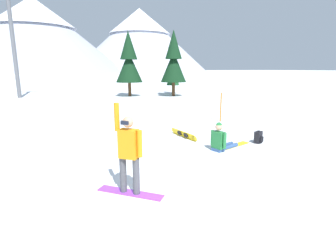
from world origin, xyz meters
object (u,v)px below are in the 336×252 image
at_px(snowboarder_foreground, 129,153).
at_px(backpack_black, 258,137).
at_px(pine_tree_slender, 173,73).
at_px(loose_snowboard_near_right, 183,134).
at_px(ski_lift_tower, 12,30).
at_px(pine_tree_twin, 129,61).
at_px(pine_tree_short, 174,61).
at_px(snowboarder_midground, 222,140).
at_px(trail_marker_pole, 221,107).

relative_size(snowboarder_foreground, backpack_black, 4.26).
relative_size(backpack_black, pine_tree_slender, 0.11).
relative_size(loose_snowboard_near_right, pine_tree_slender, 0.42).
relative_size(loose_snowboard_near_right, ski_lift_tower, 0.16).
xyz_separation_m(pine_tree_slender, pine_tree_twin, (-5.24, -0.88, 1.16)).
distance_m(loose_snowboard_near_right, pine_tree_short, 16.63).
xyz_separation_m(snowboarder_midground, backpack_black, (1.76, 0.13, -0.13)).
distance_m(pine_tree_slender, pine_tree_twin, 5.44).
height_order(snowboarder_midground, ski_lift_tower, ski_lift_tower).
distance_m(trail_marker_pole, pine_tree_slender, 16.15).
height_order(snowboarder_foreground, ski_lift_tower, ski_lift_tower).
bearing_deg(pine_tree_short, ski_lift_tower, 161.11).
bearing_deg(backpack_black, pine_tree_twin, 88.06).
height_order(backpack_black, trail_marker_pole, trail_marker_pole).
bearing_deg(pine_tree_twin, backpack_black, -91.94).
bearing_deg(ski_lift_tower, pine_tree_slender, -8.11).
distance_m(snowboarder_foreground, ski_lift_tower, 24.24).
relative_size(snowboarder_midground, loose_snowboard_near_right, 1.03).
bearing_deg(pine_tree_slender, pine_tree_twin, -170.50).
height_order(snowboarder_foreground, pine_tree_slender, pine_tree_slender).
distance_m(trail_marker_pole, ski_lift_tower, 21.11).
bearing_deg(backpack_black, pine_tree_slender, 73.11).
xyz_separation_m(snowboarder_foreground, trail_marker_pole, (6.67, 5.85, -0.19)).
distance_m(trail_marker_pole, pine_tree_short, 13.50).
bearing_deg(snowboarder_midground, loose_snowboard_near_right, 100.79).
height_order(snowboarder_midground, pine_tree_slender, pine_tree_slender).
xyz_separation_m(snowboarder_midground, pine_tree_short, (6.41, 16.82, 3.15)).
bearing_deg(loose_snowboard_near_right, trail_marker_pole, 31.93).
relative_size(pine_tree_short, pine_tree_twin, 1.01).
xyz_separation_m(snowboarder_foreground, ski_lift_tower, (-3.80, 23.38, 5.17)).
bearing_deg(loose_snowboard_near_right, pine_tree_short, 65.34).
bearing_deg(pine_tree_twin, snowboarder_midground, -97.34).
xyz_separation_m(trail_marker_pole, pine_tree_short, (3.50, 12.75, 2.73)).
bearing_deg(loose_snowboard_near_right, snowboarder_foreground, -131.64).
bearing_deg(snowboarder_midground, pine_tree_short, 69.13).
height_order(pine_tree_short, ski_lift_tower, ski_lift_tower).
xyz_separation_m(loose_snowboard_near_right, pine_tree_short, (6.80, 14.80, 3.36)).
distance_m(backpack_black, pine_tree_twin, 18.73).
xyz_separation_m(snowboarder_midground, loose_snowboard_near_right, (-0.38, 2.02, -0.21)).
xyz_separation_m(backpack_black, pine_tree_short, (4.65, 16.70, 3.27)).
bearing_deg(pine_tree_short, pine_tree_slender, 65.04).
height_order(loose_snowboard_near_right, pine_tree_twin, pine_tree_twin).
xyz_separation_m(snowboarder_foreground, loose_snowboard_near_right, (3.37, 3.79, -0.82)).
distance_m(snowboarder_midground, ski_lift_tower, 23.60).
xyz_separation_m(pine_tree_slender, ski_lift_tower, (-15.18, 2.16, 3.83)).
height_order(loose_snowboard_near_right, backpack_black, backpack_black).
relative_size(snowboarder_midground, trail_marker_pole, 1.20).
relative_size(loose_snowboard_near_right, backpack_black, 3.72).
distance_m(pine_tree_short, ski_lift_tower, 14.99).
bearing_deg(pine_tree_slender, pine_tree_short, -114.96).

